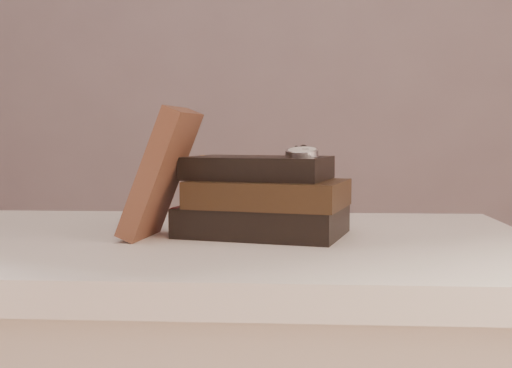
{
  "coord_description": "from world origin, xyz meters",
  "views": [
    {
      "loc": [
        0.16,
        -0.6,
        0.9
      ],
      "look_at": [
        0.1,
        0.37,
        0.82
      ],
      "focal_mm": 46.66,
      "sensor_mm": 36.0,
      "label": 1
    }
  ],
  "objects": [
    {
      "name": "eyeglasses",
      "position": [
        0.05,
        0.46,
        0.82
      ],
      "size": [
        0.12,
        0.13,
        0.05
      ],
      "color": "silver",
      "rests_on": "book_stack"
    },
    {
      "name": "book_stack",
      "position": [
        0.11,
        0.37,
        0.8
      ],
      "size": [
        0.26,
        0.21,
        0.12
      ],
      "color": "black",
      "rests_on": "table"
    },
    {
      "name": "back_wall",
      "position": [
        0.0,
        1.75,
        1.35
      ],
      "size": [
        3.5,
        0.02,
        2.7
      ],
      "primitive_type": "cube",
      "color": "gray",
      "rests_on": "ground"
    },
    {
      "name": "table",
      "position": [
        0.0,
        0.35,
        0.66
      ],
      "size": [
        1.0,
        0.6,
        0.75
      ],
      "color": "white",
      "rests_on": "ground"
    },
    {
      "name": "pocket_watch",
      "position": [
        0.16,
        0.35,
        0.87
      ],
      "size": [
        0.06,
        0.15,
        0.02
      ],
      "color": "silver",
      "rests_on": "book_stack"
    },
    {
      "name": "journal",
      "position": [
        -0.04,
        0.33,
        0.84
      ],
      "size": [
        0.11,
        0.13,
        0.19
      ],
      "primitive_type": "cube",
      "rotation": [
        0.0,
        0.38,
        -0.12
      ],
      "color": "#48271B",
      "rests_on": "table"
    }
  ]
}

